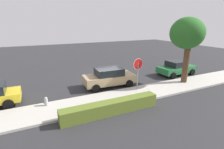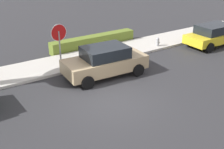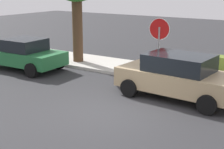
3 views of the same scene
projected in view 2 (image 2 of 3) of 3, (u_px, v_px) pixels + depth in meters
The scene contains 7 objects.
ground_plane at pixel (113, 100), 12.28m from camera, with size 60.00×60.00×0.00m, color #2D2D30.
sidewalk_curb at pixel (64, 63), 16.03m from camera, with size 32.00×2.56×0.14m, color beige.
stop_sign at pixel (59, 39), 14.43m from camera, with size 0.89×0.10×2.58m.
parked_car_tan at pixel (105, 61), 14.32m from camera, with size 4.35×2.24×1.57m.
parked_car_yellow at pixel (215, 34), 18.91m from camera, with size 4.46×1.99×1.44m.
fire_hydrant at pixel (157, 43), 18.52m from camera, with size 0.30×0.22×0.72m.
front_yard_hedge at pixel (94, 41), 18.67m from camera, with size 6.08×0.72×0.78m.
Camera 2 is at (-5.99, -8.90, 6.07)m, focal length 45.00 mm.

